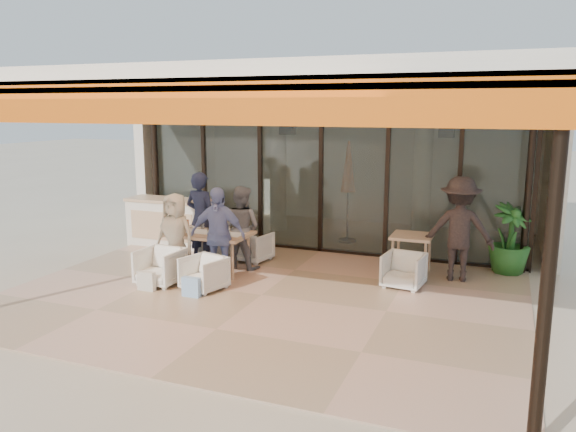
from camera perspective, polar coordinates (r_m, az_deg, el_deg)
name	(u,v)px	position (r m, az deg, el deg)	size (l,w,h in m)	color
ground	(262,296)	(9.04, -2.70, -8.16)	(70.00, 70.00, 0.00)	#C6B293
terrace_floor	(262,296)	(9.03, -2.70, -8.13)	(8.00, 6.00, 0.01)	tan
terrace_structure	(252,87)	(8.30, -3.67, 12.96)	(8.00, 6.00, 3.40)	silver
glass_storefront	(321,175)	(11.42, 3.39, 4.13)	(8.08, 0.10, 3.20)	#9EADA3
interior_block	(352,138)	(13.58, 6.51, 7.85)	(9.05, 3.62, 3.52)	silver
host_counter	(169,222)	(12.34, -11.97, -0.60)	(1.85, 0.65, 1.04)	silver
dining_table	(209,235)	(10.22, -8.03, -1.97)	(1.50, 0.90, 0.93)	tan
chair_far_left	(215,243)	(11.31, -7.46, -2.72)	(0.58, 0.54, 0.60)	white
chair_far_right	(253,245)	(10.93, -3.60, -2.99)	(0.63, 0.59, 0.65)	white
chair_near_left	(160,265)	(9.73, -12.87, -4.88)	(0.67, 0.63, 0.69)	white
chair_near_right	(204,272)	(9.31, -8.55, -5.65)	(0.61, 0.58, 0.63)	white
diner_navy	(201,218)	(10.76, -8.82, -0.25)	(0.65, 0.43, 1.78)	#1A1D39
diner_grey	(241,228)	(10.39, -4.79, -1.20)	(0.75, 0.59, 1.55)	#5E5E63
diner_cream	(175,236)	(10.04, -11.37, -1.96)	(0.73, 0.48, 1.50)	beige
diner_periwinkle	(218,235)	(9.60, -7.16, -1.95)	(0.97, 0.40, 1.65)	#7685C4
tote_bag_cream	(146,282)	(9.47, -14.18, -6.50)	(0.30, 0.10, 0.34)	silver
tote_bag_blue	(191,288)	(9.02, -9.80, -7.20)	(0.30, 0.10, 0.34)	#99BFD8
side_table	(412,241)	(10.17, 12.47, -2.48)	(0.70, 0.70, 0.74)	tan
side_chair	(404,269)	(9.53, 11.67, -5.29)	(0.63, 0.59, 0.65)	white
standing_woman	(459,230)	(10.00, 17.00, -1.33)	(1.18, 0.68, 1.82)	black
potted_palm	(510,239)	(10.80, 21.59, -2.20)	(0.72, 0.72, 1.28)	#1E5919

